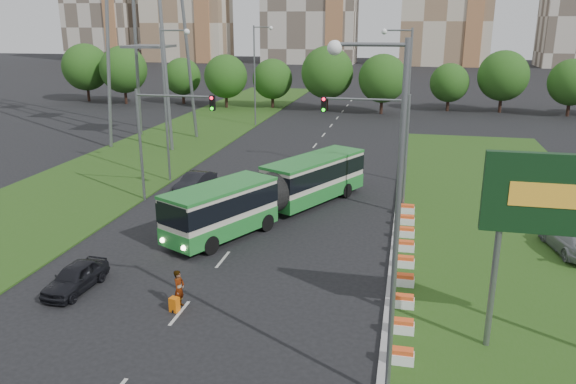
% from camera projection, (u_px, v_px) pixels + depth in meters
% --- Properties ---
extents(ground, '(360.00, 360.00, 0.00)m').
position_uv_depth(ground, '(276.00, 264.00, 29.96)').
color(ground, black).
rests_on(ground, ground).
extents(grass_median, '(14.00, 60.00, 0.15)m').
position_uv_depth(grass_median, '(510.00, 230.00, 34.77)').
color(grass_median, '#284E16').
rests_on(grass_median, ground).
extents(median_kerb, '(0.30, 60.00, 0.18)m').
position_uv_depth(median_kerb, '(396.00, 221.00, 36.18)').
color(median_kerb, '#999999').
rests_on(median_kerb, ground).
extents(left_verge, '(12.00, 110.00, 0.10)m').
position_uv_depth(left_verge, '(161.00, 149.00, 56.97)').
color(left_verge, '#284E16').
rests_on(left_verge, ground).
extents(lane_markings, '(0.20, 100.00, 0.01)m').
position_uv_depth(lane_markings, '(296.00, 169.00, 49.26)').
color(lane_markings, '#B5B5AE').
rests_on(lane_markings, ground).
extents(flower_planters, '(1.10, 18.10, 0.60)m').
position_uv_depth(flower_planters, '(405.00, 262.00, 29.21)').
color(flower_planters, white).
rests_on(flower_planters, grass_median).
extents(billboard, '(6.00, 0.37, 8.00)m').
position_uv_depth(billboard, '(569.00, 204.00, 20.06)').
color(billboard, slate).
rests_on(billboard, ground).
extents(traffic_mast_median, '(5.76, 0.32, 8.00)m').
position_uv_depth(traffic_mast_median, '(382.00, 134.00, 36.78)').
color(traffic_mast_median, slate).
rests_on(traffic_mast_median, ground).
extents(traffic_mast_left, '(5.76, 0.32, 8.00)m').
position_uv_depth(traffic_mast_left, '(161.00, 128.00, 38.92)').
color(traffic_mast_left, slate).
rests_on(traffic_mast_left, ground).
extents(street_lamps, '(36.00, 60.00, 12.00)m').
position_uv_depth(street_lamps, '(267.00, 120.00, 38.17)').
color(street_lamps, slate).
rests_on(street_lamps, ground).
extents(tree_line, '(120.00, 8.00, 9.00)m').
position_uv_depth(tree_line, '(437.00, 81.00, 78.03)').
color(tree_line, '#1C4913').
rests_on(tree_line, ground).
extents(midrise_west, '(22.00, 14.00, 36.00)m').
position_uv_depth(midrise_west, '(101.00, 4.00, 184.24)').
color(midrise_west, beige).
rests_on(midrise_west, ground).
extents(articulated_bus, '(2.70, 17.30, 2.85)m').
position_uv_depth(articulated_bus, '(271.00, 191.00, 36.93)').
color(articulated_bus, beige).
rests_on(articulated_bus, ground).
extents(car_left_near, '(1.78, 3.97, 1.33)m').
position_uv_depth(car_left_near, '(76.00, 277.00, 26.95)').
color(car_left_near, black).
rests_on(car_left_near, ground).
extents(car_left_far, '(2.19, 4.55, 1.44)m').
position_uv_depth(car_left_far, '(195.00, 182.00, 42.63)').
color(car_left_far, black).
rests_on(car_left_far, ground).
extents(car_median, '(2.89, 5.24, 1.44)m').
position_uv_depth(car_median, '(571.00, 240.00, 31.01)').
color(car_median, '#909398').
rests_on(car_median, grass_median).
extents(pedestrian, '(0.50, 0.70, 1.80)m').
position_uv_depth(pedestrian, '(179.00, 289.00, 25.25)').
color(pedestrian, gray).
rests_on(pedestrian, ground).
extents(shopping_trolley, '(0.39, 0.41, 0.67)m').
position_uv_depth(shopping_trolley, '(174.00, 305.00, 25.02)').
color(shopping_trolley, '#DB630B').
rests_on(shopping_trolley, ground).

